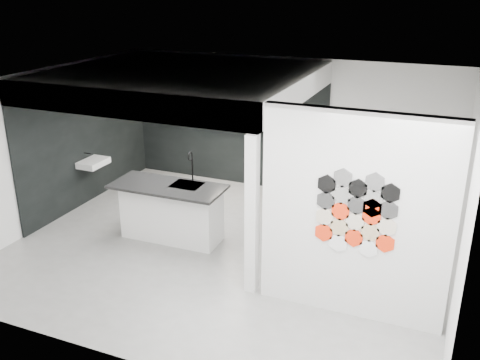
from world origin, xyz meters
name	(u,v)px	position (x,y,z in m)	size (l,w,h in m)	color
floor	(228,249)	(0.00, 0.00, -0.01)	(7.00, 6.00, 0.01)	gray
partition_panel	(355,218)	(2.23, -1.00, 1.40)	(2.45, 0.15, 2.80)	silver
bay_clad_back	(228,130)	(-1.30, 2.97, 1.18)	(4.40, 0.04, 2.35)	black
bay_clad_left	(89,143)	(-3.47, 1.00, 1.18)	(0.04, 4.00, 2.35)	black
bulkhead	(182,82)	(-1.30, 1.00, 2.55)	(4.40, 4.00, 0.40)	silver
corner_column	(252,216)	(0.82, -1.00, 1.18)	(0.16, 0.16, 2.35)	silver
fascia_beam	(118,104)	(-1.30, -0.92, 2.55)	(4.40, 0.16, 0.40)	silver
wall_basin	(93,163)	(-3.24, 0.80, 0.85)	(0.40, 0.60, 0.12)	silver
display_shelf	(230,126)	(-1.20, 2.87, 1.30)	(3.00, 0.15, 0.04)	black
kitchen_island	(172,210)	(-1.05, 0.01, 0.52)	(1.93, 0.88, 1.55)	silver
stockpot	(194,117)	(-2.07, 2.87, 1.41)	(0.23, 0.23, 0.18)	black
kettle	(287,127)	(0.07, 2.87, 1.40)	(0.18, 0.18, 0.15)	black
glass_bowl	(289,129)	(0.12, 2.87, 1.38)	(0.16, 0.16, 0.11)	gray
glass_vase	(291,128)	(0.15, 2.87, 1.39)	(0.10, 0.10, 0.14)	gray
bottle_dark	(226,120)	(-1.30, 2.87, 1.41)	(0.07, 0.07, 0.18)	black
utensil_cup	(203,119)	(-1.84, 2.87, 1.38)	(0.09, 0.09, 0.11)	black
hex_tile_cluster	(357,213)	(2.26, -1.09, 1.50)	(1.04, 0.02, 1.16)	red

